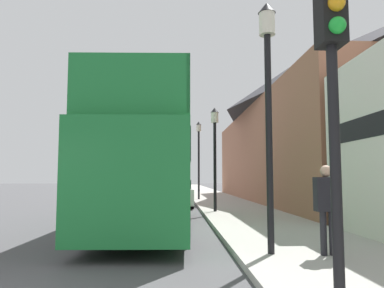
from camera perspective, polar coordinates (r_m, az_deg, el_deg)
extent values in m
plane|color=#4C4C4F|center=(25.01, -10.35, -8.65)|extent=(144.00, 144.00, 0.00)
cube|color=#ADAAA3|center=(21.98, 5.05, -9.04)|extent=(3.43, 108.00, 0.14)
cube|color=#9E664C|center=(25.27, 14.95, -1.71)|extent=(6.00, 25.04, 6.01)
pyramid|color=#2D2D33|center=(25.90, 14.72, 8.17)|extent=(6.00, 25.04, 2.91)
cube|color=#1E7A38|center=(11.94, -6.31, -5.39)|extent=(2.71, 10.19, 2.45)
cube|color=white|center=(11.44, -6.55, -4.79)|extent=(2.60, 5.64, 0.45)
cube|color=black|center=(11.96, -6.28, -1.92)|extent=(2.72, 9.38, 0.70)
cube|color=#1E7A38|center=(12.00, -6.25, 0.70)|extent=(2.69, 9.38, 0.10)
cube|color=#1E7A38|center=(12.25, -11.69, 3.74)|extent=(0.35, 9.31, 1.21)
cube|color=#1E7A38|center=(12.03, -0.65, 3.79)|extent=(0.35, 9.31, 1.21)
cube|color=#1E7A38|center=(7.59, -9.53, 9.16)|extent=(2.41, 0.14, 1.21)
cube|color=#1E7A38|center=(15.99, -4.90, 1.60)|extent=(2.45, 1.49, 1.21)
cylinder|color=black|center=(15.23, -9.32, -8.98)|extent=(0.31, 1.09, 1.08)
cylinder|color=black|center=(15.07, -1.03, -9.09)|extent=(0.31, 1.09, 1.08)
cylinder|color=black|center=(9.29, -14.96, -11.42)|extent=(0.31, 1.09, 1.08)
cylinder|color=black|center=(9.02, -1.17, -11.78)|extent=(0.31, 1.09, 1.08)
cube|color=silver|center=(20.39, -2.48, -7.92)|extent=(1.78, 4.24, 0.80)
cube|color=black|center=(20.24, -2.47, -6.16)|extent=(1.56, 2.04, 0.46)
cylinder|color=black|center=(21.73, -4.64, -8.38)|extent=(0.20, 0.68, 0.68)
cylinder|color=black|center=(21.72, -0.30, -8.39)|extent=(0.20, 0.68, 0.68)
cylinder|color=black|center=(19.11, -4.96, -8.83)|extent=(0.20, 0.68, 0.68)
cylinder|color=black|center=(19.10, -0.02, -8.85)|extent=(0.20, 0.68, 0.68)
cylinder|color=#232328|center=(7.59, 19.39, -12.71)|extent=(0.12, 0.12, 0.81)
cylinder|color=#232328|center=(7.66, 20.60, -12.61)|extent=(0.12, 0.12, 0.81)
cube|color=black|center=(7.56, 19.83, -7.20)|extent=(0.44, 0.24, 0.64)
sphere|color=tan|center=(7.55, 19.73, -3.92)|extent=(0.22, 0.22, 0.22)
cylinder|color=black|center=(4.38, 21.06, -4.60)|extent=(0.12, 0.12, 2.92)
cube|color=black|center=(4.77, 20.30, 18.65)|extent=(0.28, 0.31, 0.85)
sphere|color=orange|center=(4.63, 21.15, 19.43)|extent=(0.19, 0.19, 0.19)
sphere|color=green|center=(4.54, 21.26, 16.49)|extent=(0.19, 0.19, 0.19)
cylinder|color=black|center=(7.44, 11.67, 0.38)|extent=(0.13, 0.13, 4.29)
cylinder|color=silver|center=(8.02, 11.36, 17.49)|extent=(0.32, 0.32, 0.45)
cone|color=black|center=(8.15, 11.31, 19.67)|extent=(0.35, 0.35, 0.22)
cylinder|color=black|center=(16.19, 3.52, -3.45)|extent=(0.13, 0.13, 3.82)
cylinder|color=silver|center=(16.39, 3.48, 4.03)|extent=(0.32, 0.32, 0.45)
cone|color=black|center=(16.45, 3.47, 5.18)|extent=(0.35, 0.35, 0.22)
cylinder|color=black|center=(25.07, 1.03, -3.22)|extent=(0.13, 0.13, 4.54)
cylinder|color=silver|center=(25.28, 1.03, 2.44)|extent=(0.32, 0.32, 0.45)
cone|color=black|center=(25.32, 1.02, 3.19)|extent=(0.35, 0.35, 0.22)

